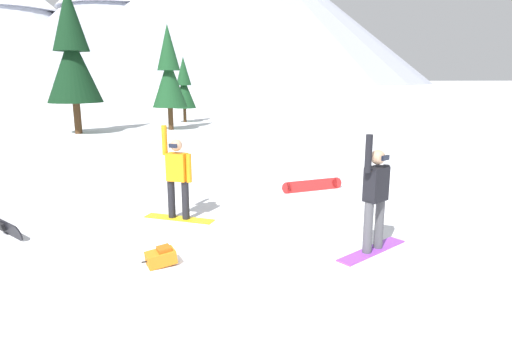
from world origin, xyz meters
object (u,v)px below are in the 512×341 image
snowboarder_midground (177,176)px  backpack_orange (161,257)px  pine_tree_slender (184,87)px  pine_tree_short (72,55)px  snowboarder_foreground (375,197)px  loose_snowboard_far_spare (312,185)px  pine_tree_leaning (169,73)px

snowboarder_midground → backpack_orange: size_ratio=3.49×
pine_tree_slender → pine_tree_short: pine_tree_short is taller
snowboarder_foreground → loose_snowboard_far_spare: bearing=86.5°
pine_tree_short → snowboarder_foreground: bearing=-64.9°
snowboarder_foreground → snowboarder_midground: bearing=144.0°
pine_tree_slender → pine_tree_leaning: (-0.88, -4.18, 0.83)m
snowboarder_foreground → pine_tree_short: size_ratio=0.27×
snowboarder_midground → pine_tree_leaning: (-0.25, 16.09, 2.22)m
backpack_orange → pine_tree_short: (-4.72, 17.40, 3.87)m
snowboarder_foreground → pine_tree_slender: (-2.55, 22.58, 1.35)m
pine_tree_leaning → pine_tree_short: bearing=-169.2°
loose_snowboard_far_spare → backpack_orange: size_ratio=3.10×
backpack_orange → pine_tree_short: size_ratio=0.08×
loose_snowboard_far_spare → backpack_orange: backpack_orange is taller
pine_tree_short → backpack_orange: bearing=-74.8°
loose_snowboard_far_spare → backpack_orange: bearing=-133.6°
snowboarder_foreground → backpack_orange: (-3.48, 0.10, -0.81)m
loose_snowboard_far_spare → pine_tree_slender: bearing=98.6°
snowboarder_foreground → loose_snowboard_far_spare: (0.24, 4.02, -0.80)m
loose_snowboard_far_spare → pine_tree_slender: 18.89m
loose_snowboard_far_spare → pine_tree_leaning: bearing=104.3°
pine_tree_slender → loose_snowboard_far_spare: bearing=-81.4°
snowboarder_midground → pine_tree_leaning: pine_tree_leaning is taller
snowboarder_midground → pine_tree_slender: (0.63, 20.27, 1.39)m
loose_snowboard_far_spare → backpack_orange: (-3.72, -3.92, -0.01)m
snowboarder_foreground → pine_tree_leaning: 18.85m
snowboarder_midground → pine_tree_slender: pine_tree_slender is taller
pine_tree_slender → pine_tree_short: bearing=-138.0°
loose_snowboard_far_spare → pine_tree_leaning: size_ratio=0.30×
loose_snowboard_far_spare → pine_tree_slender: pine_tree_slender is taller
pine_tree_leaning → backpack_orange: bearing=-90.1°
loose_snowboard_far_spare → pine_tree_short: pine_tree_short is taller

